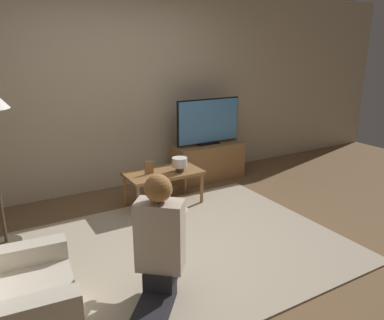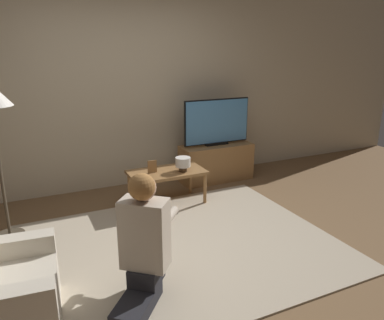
{
  "view_description": "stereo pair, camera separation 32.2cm",
  "coord_description": "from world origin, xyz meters",
  "px_view_note": "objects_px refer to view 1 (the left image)",
  "views": [
    {
      "loc": [
        -1.54,
        -2.77,
        1.83
      ],
      "look_at": [
        0.35,
        0.49,
        0.69
      ],
      "focal_mm": 35.0,
      "sensor_mm": 36.0,
      "label": 1
    },
    {
      "loc": [
        -1.25,
        -2.92,
        1.83
      ],
      "look_at": [
        0.35,
        0.49,
        0.69
      ],
      "focal_mm": 35.0,
      "sensor_mm": 36.0,
      "label": 2
    }
  ],
  "objects_px": {
    "table_lamp": "(180,163)",
    "coffee_table": "(163,175)",
    "tv": "(209,122)",
    "person_kneeling": "(159,241)",
    "armchair": "(7,311)"
  },
  "relations": [
    {
      "from": "coffee_table",
      "to": "person_kneeling",
      "type": "height_order",
      "value": "person_kneeling"
    },
    {
      "from": "tv",
      "to": "coffee_table",
      "type": "xyz_separation_m",
      "value": [
        -0.95,
        -0.5,
        -0.47
      ]
    },
    {
      "from": "tv",
      "to": "person_kneeling",
      "type": "xyz_separation_m",
      "value": [
        -1.76,
        -2.1,
        -0.35
      ]
    },
    {
      "from": "coffee_table",
      "to": "armchair",
      "type": "height_order",
      "value": "armchair"
    },
    {
      "from": "coffee_table",
      "to": "table_lamp",
      "type": "relative_size",
      "value": 4.98
    },
    {
      "from": "tv",
      "to": "table_lamp",
      "type": "height_order",
      "value": "tv"
    },
    {
      "from": "armchair",
      "to": "person_kneeling",
      "type": "xyz_separation_m",
      "value": [
        1.02,
        -0.05,
        0.22
      ]
    },
    {
      "from": "person_kneeling",
      "to": "armchair",
      "type": "bearing_deg",
      "value": 37.22
    },
    {
      "from": "armchair",
      "to": "coffee_table",
      "type": "bearing_deg",
      "value": -44.36
    },
    {
      "from": "armchair",
      "to": "tv",
      "type": "bearing_deg",
      "value": -48.23
    },
    {
      "from": "armchair",
      "to": "table_lamp",
      "type": "relative_size",
      "value": 4.8
    },
    {
      "from": "tv",
      "to": "armchair",
      "type": "bearing_deg",
      "value": -143.48
    },
    {
      "from": "table_lamp",
      "to": "coffee_table",
      "type": "bearing_deg",
      "value": 152.89
    },
    {
      "from": "tv",
      "to": "person_kneeling",
      "type": "height_order",
      "value": "tv"
    },
    {
      "from": "tv",
      "to": "table_lamp",
      "type": "bearing_deg",
      "value": -142.76
    }
  ]
}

